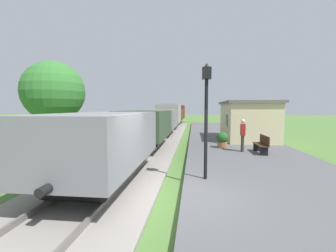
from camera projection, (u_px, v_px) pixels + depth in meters
name	position (u px, v px, depth m)	size (l,w,h in m)	color
ground_plane	(174.00, 202.00, 6.15)	(160.00, 160.00, 0.00)	#517A38
platform_slab	(299.00, 203.00, 5.78)	(6.00, 60.00, 0.25)	#565659
track_ballast	(90.00, 196.00, 6.41)	(3.80, 60.00, 0.12)	gray
rail_near	(114.00, 192.00, 6.32)	(0.07, 60.00, 0.14)	slate
rail_far	(66.00, 190.00, 6.48)	(0.07, 60.00, 0.14)	slate
freight_train	(167.00, 118.00, 24.48)	(2.50, 39.20, 2.72)	gray
station_hut	(247.00, 120.00, 16.67)	(3.50, 5.80, 2.78)	beige
bench_near_hut	(262.00, 144.00, 11.48)	(0.42, 1.50, 0.91)	#422819
person_waiting	(243.00, 134.00, 11.89)	(0.29, 0.41, 1.71)	#38332D
potted_planter	(222.00, 140.00, 13.03)	(0.64, 0.64, 0.92)	#9E6642
lamp_post_near	(206.00, 100.00, 7.16)	(0.28, 0.28, 3.70)	black
tree_trackside_far	(54.00, 92.00, 13.72)	(3.65, 3.65, 5.35)	#4C3823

